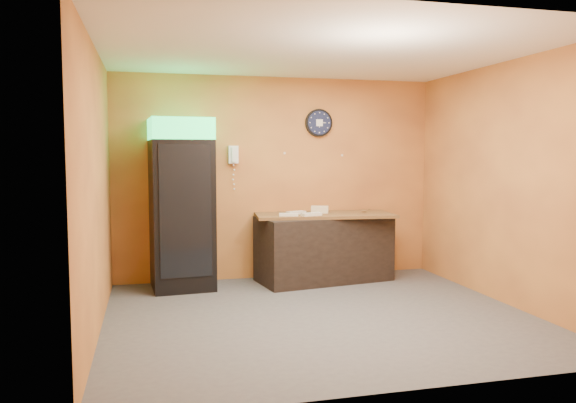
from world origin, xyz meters
name	(u,v)px	position (x,y,z in m)	size (l,w,h in m)	color
floor	(319,316)	(0.00, 0.00, 0.00)	(4.50, 4.50, 0.00)	#47474C
back_wall	(278,178)	(0.00, 2.00, 1.40)	(4.50, 0.02, 2.80)	#DC8C3E
left_wall	(96,189)	(-2.25, 0.00, 1.40)	(0.02, 4.00, 2.80)	#DC8C3E
right_wall	(506,183)	(2.25, 0.00, 1.40)	(0.02, 4.00, 2.80)	#DC8C3E
ceiling	(321,51)	(0.00, 0.00, 2.80)	(4.50, 4.00, 0.02)	white
beverage_cooler	(181,206)	(-1.36, 1.60, 1.07)	(0.82, 0.83, 2.19)	black
prep_counter	(324,248)	(0.56, 1.60, 0.44)	(1.78, 0.79, 0.89)	black
wall_clock	(319,123)	(0.59, 1.97, 2.18)	(0.39, 0.06, 0.39)	black
wall_phone	(233,155)	(-0.63, 1.95, 1.73)	(0.13, 0.11, 0.24)	white
butcher_paper	(324,215)	(0.56, 1.60, 0.91)	(1.86, 0.81, 0.04)	brown
sub_roll_stack	(320,209)	(0.51, 1.65, 0.98)	(0.25, 0.17, 0.10)	beige
wrapped_sandwich_left	(289,215)	(0.01, 1.41, 0.95)	(0.25, 0.10, 0.04)	silver
wrapped_sandwich_mid	(311,214)	(0.31, 1.36, 0.95)	(0.27, 0.11, 0.04)	silver
wrapped_sandwich_right	(296,213)	(0.16, 1.60, 0.95)	(0.27, 0.11, 0.04)	silver
kitchen_tool	(325,211)	(0.57, 1.62, 0.96)	(0.06, 0.06, 0.06)	silver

